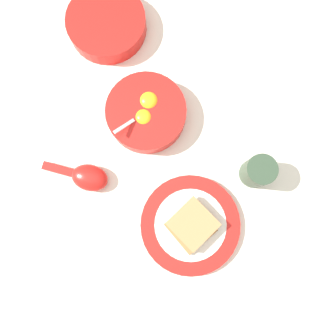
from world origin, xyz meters
TOP-DOWN VIEW (x-y plane):
  - ground_plane at (0.00, 0.00)m, footprint 3.00×3.00m
  - egg_bowl at (-0.05, 0.01)m, footprint 0.17×0.17m
  - toast_plate at (0.19, 0.10)m, footprint 0.21×0.21m
  - toast_sandwich at (0.19, 0.11)m, footprint 0.12×0.12m
  - soup_spoon at (0.09, -0.12)m, footprint 0.08×0.15m
  - congee_bowl at (-0.26, -0.08)m, footprint 0.18×0.18m
  - drinking_cup at (0.09, 0.24)m, footprint 0.06×0.06m

SIDE VIEW (x-z plane):
  - ground_plane at x=0.00m, z-range 0.00..0.00m
  - toast_plate at x=0.19m, z-range 0.00..0.02m
  - soup_spoon at x=0.09m, z-range 0.00..0.03m
  - congee_bowl at x=-0.26m, z-range 0.00..0.04m
  - egg_bowl at x=-0.05m, z-range -0.01..0.06m
  - toast_sandwich at x=0.19m, z-range 0.02..0.04m
  - drinking_cup at x=0.09m, z-range 0.00..0.08m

